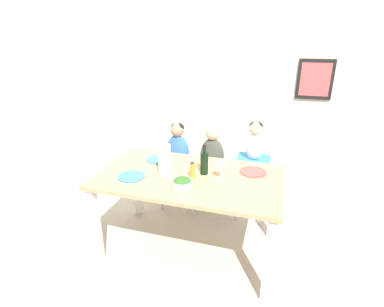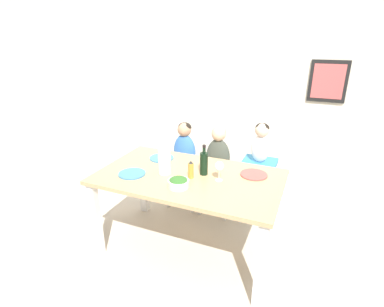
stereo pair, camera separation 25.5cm
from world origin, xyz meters
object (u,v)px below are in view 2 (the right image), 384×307
chair_far_center (217,180)px  person_baby_right (261,140)px  chair_far_left (185,174)px  dinner_plate_front_left (132,174)px  person_child_center (218,151)px  dinner_plate_back_right (254,175)px  salad_bowl_large (178,182)px  wine_bottle (204,163)px  paper_towel_roll (164,159)px  dinner_plate_back_left (162,158)px  person_child_left (185,146)px  chair_right_highchair (258,174)px  wine_glass_near (219,167)px

chair_far_center → person_baby_right: (0.45, 0.00, 0.53)m
chair_far_left → dinner_plate_front_left: bearing=-96.3°
person_child_center → dinner_plate_back_right: (0.49, -0.50, 0.03)m
dinner_plate_front_left → salad_bowl_large: bearing=-6.3°
person_child_center → dinner_plate_front_left: 1.04m
chair_far_center → dinner_plate_back_right: (0.49, -0.50, 0.38)m
chair_far_center → wine_bottle: wine_bottle is taller
chair_far_left → salad_bowl_large: bearing=-68.3°
wine_bottle → salad_bowl_large: bearing=-108.5°
chair_far_center → salad_bowl_large: 1.05m
paper_towel_roll → dinner_plate_back_right: size_ratio=1.14×
chair_far_left → wine_bottle: wine_bottle is taller
dinner_plate_front_left → dinner_plate_back_left: size_ratio=1.00×
salad_bowl_large → dinner_plate_front_left: salad_bowl_large is taller
chair_far_center → dinner_plate_back_right: 0.80m
wine_bottle → dinner_plate_back_left: (-0.52, 0.17, -0.10)m
person_child_left → chair_far_center: bearing=-0.1°
salad_bowl_large → dinner_plate_front_left: bearing=173.7°
person_baby_right → person_child_left: bearing=-180.0°
person_child_center → person_baby_right: (0.45, 0.00, 0.18)m
chair_right_highchair → paper_towel_roll: size_ratio=2.56×
chair_far_left → paper_towel_roll: bearing=-78.5°
dinner_plate_front_left → wine_glass_near: bearing=14.0°
person_baby_right → salad_bowl_large: 1.08m
chair_far_center → dinner_plate_back_left: 0.75m
chair_far_left → dinner_plate_back_left: size_ratio=1.97×
person_child_left → dinner_plate_back_right: (0.90, -0.50, 0.03)m
chair_right_highchair → salad_bowl_large: bearing=-116.1°
chair_right_highchair → wine_bottle: bearing=-119.4°
chair_far_left → person_child_center: size_ratio=0.85×
dinner_plate_front_left → dinner_plate_back_left: bearing=81.1°
chair_far_center → wine_bottle: bearing=-82.9°
chair_far_center → dinner_plate_front_left: (-0.50, -0.91, 0.38)m
chair_far_center → wine_bottle: size_ratio=1.71×
chair_right_highchair → paper_towel_roll: 1.10m
dinner_plate_front_left → dinner_plate_back_right: same height
dinner_plate_back_left → dinner_plate_back_right: size_ratio=1.00×
chair_far_center → dinner_plate_back_left: (-0.43, -0.48, 0.38)m
chair_far_left → dinner_plate_back_left: (-0.03, -0.48, 0.38)m
chair_right_highchair → person_baby_right: 0.38m
salad_bowl_large → dinner_plate_back_left: salad_bowl_large is taller
person_child_center → dinner_plate_back_right: 0.71m
chair_right_highchair → person_baby_right: bearing=90.0°
person_baby_right → dinner_plate_front_left: 1.32m
chair_right_highchair → person_baby_right: size_ratio=1.68×
person_child_left → dinner_plate_front_left: size_ratio=2.31×
chair_far_center → chair_right_highchair: bearing=0.0°
dinner_plate_front_left → dinner_plate_back_left: same height
chair_far_center → salad_bowl_large: salad_bowl_large is taller
paper_towel_roll → chair_right_highchair: bearing=47.9°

